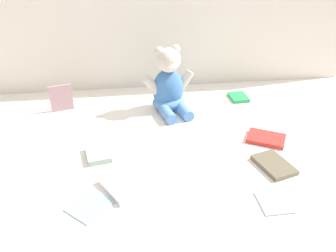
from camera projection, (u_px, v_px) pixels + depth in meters
ground_plane at (160, 136)px, 1.27m from camera, size 3.20×3.20×0.00m
backdrop_drape at (148, 25)px, 1.51m from camera, size 1.83×0.03×0.56m
teddy_bear at (169, 87)px, 1.41m from camera, size 0.22×0.21×0.26m
book_case_0 at (238, 97)px, 1.53m from camera, size 0.08×0.10×0.01m
book_case_1 at (123, 186)px, 1.03m from camera, size 0.15×0.16×0.02m
book_case_2 at (266, 138)px, 1.25m from camera, size 0.16×0.14×0.01m
book_case_3 at (98, 154)px, 1.16m from camera, size 0.09×0.11×0.02m
book_case_4 at (274, 165)px, 1.11m from camera, size 0.12×0.15×0.02m
book_case_5 at (274, 202)px, 0.97m from camera, size 0.09×0.09×0.01m
book_case_6 at (90, 205)px, 0.96m from camera, size 0.14×0.14×0.01m
book_case_7 at (61, 98)px, 1.42m from camera, size 0.09×0.03×0.11m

